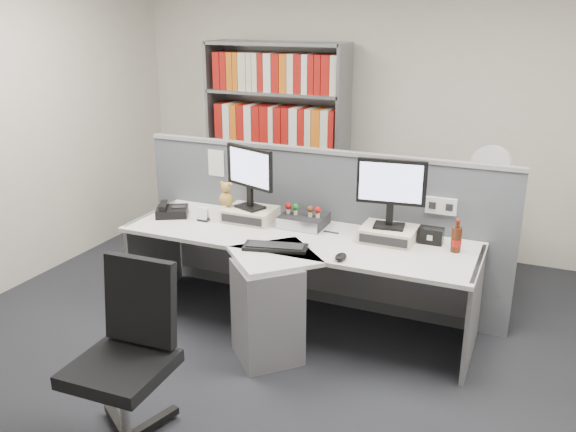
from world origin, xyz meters
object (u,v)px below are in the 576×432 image
at_px(monitor_left, 250,172).
at_px(shelving_unit, 277,147).
at_px(monitor_right, 391,187).
at_px(desktop_pc, 304,220).
at_px(desk_calendar, 203,215).
at_px(speaker, 431,236).
at_px(desk, 285,280).
at_px(desk_phone, 171,211).
at_px(cola_bottle, 456,240).
at_px(keyboard, 275,247).
at_px(desk_fan, 491,171).
at_px(office_chair, 129,353).
at_px(filing_cabinet, 482,251).
at_px(mouse, 341,257).

distance_m(monitor_left, shelving_unit, 1.53).
relative_size(monitor_right, desktop_pc, 1.48).
height_order(desk_calendar, speaker, speaker).
bearing_deg(desk, desk_phone, 167.79).
bearing_deg(cola_bottle, desk_phone, -176.87).
bearing_deg(keyboard, desk_fan, 50.24).
relative_size(shelving_unit, desk_fan, 3.55).
bearing_deg(cola_bottle, monitor_left, 179.05).
bearing_deg(office_chair, filing_cabinet, 61.13).
xyz_separation_m(desktop_pc, speaker, (0.96, 0.02, 0.01)).
height_order(desk, keyboard, keyboard).
distance_m(mouse, shelving_unit, 2.37).
distance_m(desk, monitor_right, 0.99).
height_order(shelving_unit, filing_cabinet, shelving_unit).
distance_m(keyboard, cola_bottle, 1.23).
xyz_separation_m(speaker, desk_fan, (0.28, 0.95, 0.28)).
height_order(monitor_right, desk_phone, monitor_right).
relative_size(speaker, office_chair, 0.17).
bearing_deg(office_chair, desk_phone, 116.15).
bearing_deg(desktop_pc, shelving_unit, 121.42).
bearing_deg(speaker, keyboard, -150.81).
height_order(monitor_left, desk_fan, monitor_left).
height_order(monitor_left, filing_cabinet, monitor_left).
bearing_deg(desk_fan, speaker, -106.27).
bearing_deg(monitor_right, mouse, -112.29).
relative_size(keyboard, office_chair, 0.46).
bearing_deg(shelving_unit, monitor_right, -43.64).
relative_size(desk_calendar, filing_cabinet, 0.15).
xyz_separation_m(desk, monitor_left, (-0.46, 0.38, 0.65)).
xyz_separation_m(desk_calendar, filing_cabinet, (1.99, 1.17, -0.42)).
height_order(keyboard, shelving_unit, shelving_unit).
bearing_deg(monitor_right, desk, -148.93).
bearing_deg(desk_fan, filing_cabinet, 90.00).
bearing_deg(monitor_right, speaker, 13.22).
bearing_deg(desk_phone, filing_cabinet, 26.87).
relative_size(monitor_left, cola_bottle, 2.09).
relative_size(monitor_left, desktop_pc, 1.46).
distance_m(monitor_right, desktop_pc, 0.76).
height_order(desk, desk_calendar, desk_calendar).
bearing_deg(monitor_right, desktop_pc, 175.82).
xyz_separation_m(mouse, desk_fan, (0.76, 1.49, 0.31)).
height_order(mouse, cola_bottle, cola_bottle).
relative_size(desk, monitor_right, 5.31).
height_order(mouse, filing_cabinet, mouse).
height_order(keyboard, office_chair, office_chair).
bearing_deg(desktop_pc, mouse, -47.70).
distance_m(mouse, desk_phone, 1.57).
bearing_deg(monitor_right, shelving_unit, 136.36).
distance_m(desktop_pc, office_chair, 1.82).
distance_m(desk_calendar, cola_bottle, 1.91).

